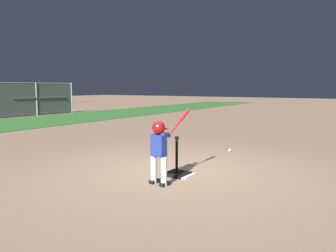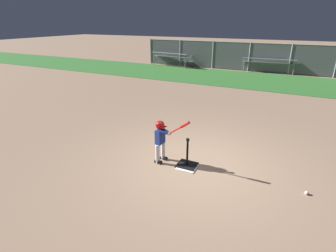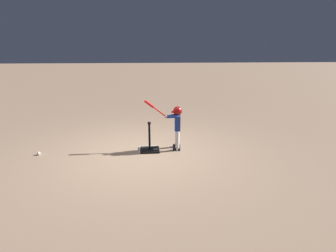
# 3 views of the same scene
# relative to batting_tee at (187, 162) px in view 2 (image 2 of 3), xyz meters

# --- Properties ---
(ground_plane) EXTENTS (90.00, 90.00, 0.00)m
(ground_plane) POSITION_rel_batting_tee_xyz_m (0.22, 0.17, -0.09)
(ground_plane) COLOR #93755B
(grass_outfield_strip) EXTENTS (56.00, 4.86, 0.02)m
(grass_outfield_strip) POSITION_rel_batting_tee_xyz_m (0.22, 10.49, -0.08)
(grass_outfield_strip) COLOR #33702D
(grass_outfield_strip) RESTS_ON ground_plane
(backstop_fence) EXTENTS (17.58, 0.08, 1.86)m
(backstop_fence) POSITION_rel_batting_tee_xyz_m (0.22, 13.27, 0.89)
(backstop_fence) COLOR #9E9EA3
(backstop_fence) RESTS_ON ground_plane
(home_plate) EXTENTS (0.46, 0.46, 0.02)m
(home_plate) POSITION_rel_batting_tee_xyz_m (0.03, -0.06, -0.08)
(home_plate) COLOR white
(home_plate) RESTS_ON ground_plane
(batting_tee) EXTENTS (0.45, 0.41, 0.71)m
(batting_tee) POSITION_rel_batting_tee_xyz_m (0.00, 0.00, 0.00)
(batting_tee) COLOR black
(batting_tee) RESTS_ON ground_plane
(batter_child) EXTENTS (0.90, 0.34, 1.21)m
(batter_child) POSITION_rel_batting_tee_xyz_m (-0.64, -0.08, 0.58)
(batter_child) COLOR silver
(batter_child) RESTS_ON ground_plane
(baseball) EXTENTS (0.07, 0.07, 0.07)m
(baseball) POSITION_rel_batting_tee_xyz_m (2.55, 0.03, -0.06)
(baseball) COLOR white
(baseball) RESTS_ON ground_plane
(bleachers_center) EXTENTS (3.14, 2.08, 1.01)m
(bleachers_center) POSITION_rel_batting_tee_xyz_m (-6.45, 13.18, 0.40)
(bleachers_center) COLOR gray
(bleachers_center) RESTS_ON ground_plane
(bleachers_right_center) EXTENTS (3.36, 1.76, 0.94)m
(bleachers_right_center) POSITION_rel_batting_tee_xyz_m (0.22, 13.71, 0.36)
(bleachers_right_center) COLOR gray
(bleachers_right_center) RESTS_ON ground_plane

